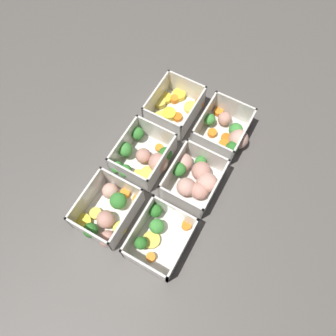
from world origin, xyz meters
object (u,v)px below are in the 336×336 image
Objects in this scene: container_near_right at (227,132)px; container_far_center at (143,158)px; container_near_center at (194,178)px; container_far_right at (174,107)px; container_near_left at (158,236)px; container_far_left at (107,212)px.

container_far_center is at bearing 138.39° from container_near_right.
container_far_right is at bearing 42.28° from container_near_center.
container_near_left and container_far_right have the same top height.
container_near_right is (0.16, -0.01, -0.00)m from container_near_center.
container_near_center is (0.16, -0.01, 0.00)m from container_near_left.
container_near_center is at bearing -137.72° from container_far_right.
container_far_center is 0.97× the size of container_far_right.
container_far_left is at bearing 179.53° from container_far_center.
container_far_center is (0.15, 0.13, 0.00)m from container_near_left.
container_far_right is at bearing 2.55° from container_far_center.
container_near_left is 0.13m from container_far_left.
container_near_left is 1.00× the size of container_far_center.
container_near_center is at bearing -38.26° from container_far_left.
container_near_right is at bearing -41.61° from container_far_center.
container_near_right and container_far_center have the same top height.
container_near_right is 0.95× the size of container_far_right.
container_near_right is 0.98× the size of container_far_center.
container_near_left is 0.20m from container_far_center.
container_near_center is 0.92× the size of container_far_left.
container_near_left is 0.95× the size of container_far_left.
container_far_left is at bearing 155.39° from container_near_right.
container_near_left is 0.97× the size of container_far_right.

